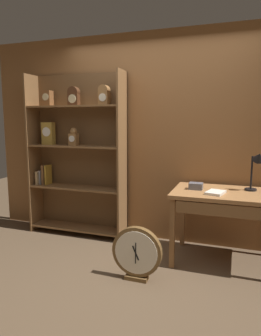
# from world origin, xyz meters

# --- Properties ---
(ground_plane) EXTENTS (10.00, 10.00, 0.00)m
(ground_plane) POSITION_xyz_m (0.00, 0.00, 0.00)
(ground_plane) COLOR brown
(back_wood_panel) EXTENTS (4.80, 0.05, 2.60)m
(back_wood_panel) POSITION_xyz_m (0.00, 1.35, 1.30)
(back_wood_panel) COLOR brown
(back_wood_panel) RESTS_ON ground
(bookshelf) EXTENTS (1.32, 0.31, 2.13)m
(bookshelf) POSITION_xyz_m (-1.13, 1.18, 1.09)
(bookshelf) COLOR brown
(bookshelf) RESTS_ON ground
(workbench) EXTENTS (1.14, 0.73, 0.78)m
(workbench) POSITION_xyz_m (0.83, 0.87, 0.69)
(workbench) COLOR #9E6B3D
(workbench) RESTS_ON ground
(desk_lamp) EXTENTS (0.20, 0.20, 0.44)m
(desk_lamp) POSITION_xyz_m (1.10, 1.01, 1.07)
(desk_lamp) COLOR black
(desk_lamp) RESTS_ON workbench
(toolbox_small) EXTENTS (0.14, 0.12, 0.07)m
(toolbox_small) POSITION_xyz_m (0.50, 0.91, 0.82)
(toolbox_small) COLOR #595960
(toolbox_small) RESTS_ON workbench
(open_repair_manual) EXTENTS (0.21, 0.25, 0.02)m
(open_repair_manual) POSITION_xyz_m (0.71, 0.77, 0.79)
(open_repair_manual) COLOR silver
(open_repair_manual) RESTS_ON workbench
(round_clock_large) EXTENTS (0.49, 0.11, 0.53)m
(round_clock_large) POSITION_xyz_m (0.05, 0.22, 0.27)
(round_clock_large) COLOR brown
(round_clock_large) RESTS_ON ground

